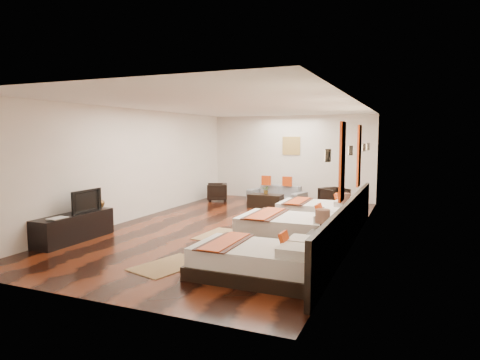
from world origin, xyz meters
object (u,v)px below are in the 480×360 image
at_px(bed_near, 257,261).
at_px(armchair_right, 334,198).
at_px(nightstand_a, 322,244).
at_px(nightstand_b, 344,219).
at_px(coffee_table, 266,201).
at_px(table_plant, 266,190).
at_px(armchair_left, 217,192).
at_px(bed_mid, 295,230).
at_px(book, 53,218).
at_px(sofa, 277,194).
at_px(tv_console, 74,227).
at_px(tv, 84,201).
at_px(bed_far, 319,212).
at_px(figurine, 98,202).

xyz_separation_m(bed_near, armchair_right, (0.01, 6.38, 0.06)).
xyz_separation_m(nightstand_a, nightstand_b, (-0.00, 2.38, -0.01)).
bearing_deg(coffee_table, nightstand_b, -42.07).
relative_size(bed_near, table_plant, 7.65).
bearing_deg(armchair_left, armchair_right, 65.04).
bearing_deg(bed_near, bed_mid, 89.91).
xyz_separation_m(bed_mid, book, (-4.20, -2.01, 0.28)).
relative_size(sofa, coffee_table, 1.87).
relative_size(bed_near, tv_console, 1.07).
distance_m(bed_mid, tv, 4.36).
relative_size(nightstand_b, armchair_right, 1.26).
xyz_separation_m(bed_far, tv_console, (-4.19, -3.74, 0.02)).
bearing_deg(table_plant, figurine, -116.23).
relative_size(figurine, table_plant, 1.21).
distance_m(bed_mid, bed_far, 2.26).
bearing_deg(tv_console, bed_near, -8.52).
height_order(book, table_plant, table_plant).
bearing_deg(tv, table_plant, -24.31).
distance_m(nightstand_b, table_plant, 3.65).
bearing_deg(nightstand_b, coffee_table, 137.93).
distance_m(bed_near, book, 4.21).
distance_m(figurine, armchair_right, 6.58).
bearing_deg(coffee_table, nightstand_a, -60.87).
xyz_separation_m(bed_far, table_plant, (-1.92, 1.57, 0.27)).
xyz_separation_m(nightstand_b, armchair_left, (-4.54, 2.96, -0.01)).
relative_size(tv_console, figurine, 5.92).
bearing_deg(bed_far, figurine, -144.08).
xyz_separation_m(tv_console, tv, (0.05, 0.24, 0.51)).
height_order(nightstand_a, armchair_right, nightstand_a).
relative_size(tv_console, sofa, 0.96).
bearing_deg(nightstand_b, bed_near, -102.22).
bearing_deg(armchair_left, nightstand_a, 16.14).
bearing_deg(armchair_left, bed_mid, 17.09).
xyz_separation_m(book, coffee_table, (2.28, 5.77, -0.37)).
bearing_deg(tv, tv_console, 167.54).
bearing_deg(tv_console, armchair_left, 85.98).
bearing_deg(sofa, armchair_right, -2.14).
distance_m(bed_mid, armchair_left, 5.74).
bearing_deg(tv, nightstand_b, -62.71).
relative_size(bed_near, figurine, 6.32).
distance_m(sofa, table_plant, 1.01).
bearing_deg(nightstand_b, armchair_left, 146.90).
relative_size(book, coffee_table, 0.34).
relative_size(bed_mid, figurine, 7.19).
bearing_deg(tv_console, bed_far, 41.72).
bearing_deg(coffee_table, table_plant, 95.81).
bearing_deg(tv, bed_mid, -73.94).
distance_m(armchair_right, table_plant, 1.99).
relative_size(armchair_right, table_plant, 2.76).
bearing_deg(sofa, book, -94.79).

